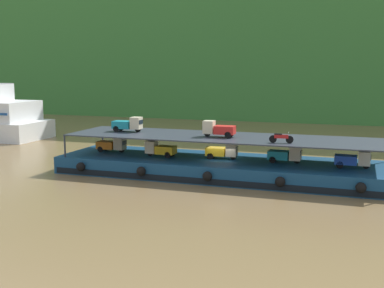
# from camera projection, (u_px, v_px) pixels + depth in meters

# --- Properties ---
(ground_plane) EXTENTS (400.00, 400.00, 0.00)m
(ground_plane) POSITION_uv_depth(u_px,v_px,m) (221.00, 176.00, 42.52)
(ground_plane) COLOR brown
(cargo_barge) EXTENTS (28.87, 8.37, 1.50)m
(cargo_barge) POSITION_uv_depth(u_px,v_px,m) (221.00, 168.00, 42.36)
(cargo_barge) COLOR navy
(cargo_barge) RESTS_ON ground
(cargo_rack) EXTENTS (27.27, 6.94, 2.00)m
(cargo_rack) POSITION_uv_depth(u_px,v_px,m) (221.00, 137.00, 41.98)
(cargo_rack) COLOR #2D333D
(cargo_rack) RESTS_ON cargo_barge
(mini_truck_lower_stern) EXTENTS (2.74, 1.21, 1.38)m
(mini_truck_lower_stern) POSITION_uv_depth(u_px,v_px,m) (112.00, 145.00, 45.89)
(mini_truck_lower_stern) COLOR orange
(mini_truck_lower_stern) RESTS_ON cargo_barge
(mini_truck_lower_aft) EXTENTS (2.76, 1.23, 1.38)m
(mini_truck_lower_aft) POSITION_uv_depth(u_px,v_px,m) (160.00, 149.00, 43.47)
(mini_truck_lower_aft) COLOR gold
(mini_truck_lower_aft) RESTS_ON cargo_barge
(mini_truck_lower_mid) EXTENTS (2.79, 1.29, 1.38)m
(mini_truck_lower_mid) POSITION_uv_depth(u_px,v_px,m) (222.00, 151.00, 42.36)
(mini_truck_lower_mid) COLOR gold
(mini_truck_lower_mid) RESTS_ON cargo_barge
(mini_truck_lower_fore) EXTENTS (2.77, 1.25, 1.38)m
(mini_truck_lower_fore) POSITION_uv_depth(u_px,v_px,m) (285.00, 155.00, 40.58)
(mini_truck_lower_fore) COLOR teal
(mini_truck_lower_fore) RESTS_ON cargo_barge
(mini_truck_lower_bow) EXTENTS (2.75, 1.22, 1.38)m
(mini_truck_lower_bow) POSITION_uv_depth(u_px,v_px,m) (353.00, 159.00, 38.47)
(mini_truck_lower_bow) COLOR #1E47B7
(mini_truck_lower_bow) RESTS_ON cargo_barge
(mini_truck_upper_stern) EXTENTS (2.77, 1.26, 1.38)m
(mini_truck_upper_stern) POSITION_uv_depth(u_px,v_px,m) (128.00, 124.00, 45.07)
(mini_truck_upper_stern) COLOR teal
(mini_truck_upper_stern) RESTS_ON cargo_rack
(mini_truck_upper_mid) EXTENTS (2.76, 1.23, 1.38)m
(mini_truck_upper_mid) POSITION_uv_depth(u_px,v_px,m) (218.00, 129.00, 41.54)
(mini_truck_upper_mid) COLOR red
(mini_truck_upper_mid) RESTS_ON cargo_rack
(motorcycle_upper_port) EXTENTS (1.90, 0.55, 0.87)m
(motorcycle_upper_port) POSITION_uv_depth(u_px,v_px,m) (281.00, 138.00, 38.21)
(motorcycle_upper_port) COLOR black
(motorcycle_upper_port) RESTS_ON cargo_rack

